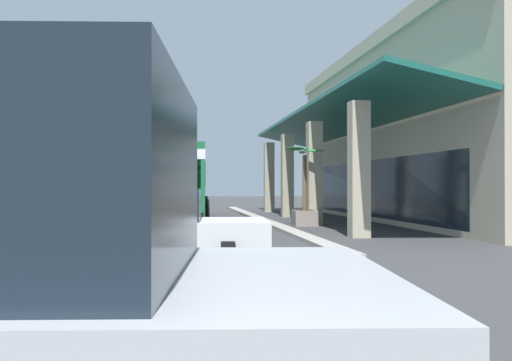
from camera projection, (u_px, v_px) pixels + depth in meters
The scene contains 8 objects.
ground at pixel (350, 223), 23.80m from camera, with size 120.00×120.00×0.00m, color #38383A.
curb_strip at pixel (261, 219), 25.48m from camera, with size 27.08×0.50×0.12m, color #9E998E.
plaza_building at pixel (470, 132), 26.80m from camera, with size 22.87×13.49×7.88m.
transit_bus at pixel (176, 178), 26.40m from camera, with size 11.31×3.16×3.34m.
parked_sedan_white at pixel (137, 230), 10.19m from camera, with size 2.63×4.51×1.47m.
parked_sedan_blue at pixel (6, 205), 24.00m from camera, with size 4.50×2.19×1.47m.
pedestrian at pixel (119, 207), 14.51m from camera, with size 0.43×0.70×1.77m.
potted_palm at pixel (305, 208), 22.29m from camera, with size 1.49×1.53×3.01m.
Camera 1 is at (23.09, 1.06, 1.53)m, focal length 41.43 mm.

